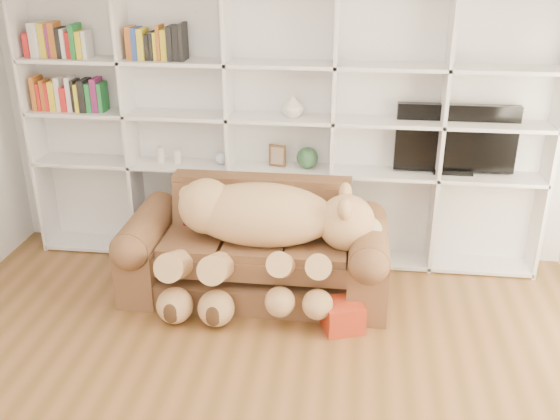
# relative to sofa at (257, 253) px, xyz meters

# --- Properties ---
(wall_back) EXTENTS (5.00, 0.02, 2.70)m
(wall_back) POSITION_rel_sofa_xyz_m (0.13, 0.80, 1.02)
(wall_back) COLOR white
(wall_back) RESTS_ON floor
(bookshelf) EXTENTS (4.43, 0.35, 2.40)m
(bookshelf) POSITION_rel_sofa_xyz_m (-0.11, 0.67, 0.97)
(bookshelf) COLOR white
(bookshelf) RESTS_ON floor
(sofa) EXTENTS (2.09, 0.90, 0.88)m
(sofa) POSITION_rel_sofa_xyz_m (0.00, 0.00, 0.00)
(sofa) COLOR brown
(sofa) RESTS_ON floor
(teddy_bear) EXTENTS (1.68, 0.89, 0.97)m
(teddy_bear) POSITION_rel_sofa_xyz_m (0.07, -0.18, 0.29)
(teddy_bear) COLOR tan
(teddy_bear) RESTS_ON sofa
(throw_pillow) EXTENTS (0.43, 0.35, 0.39)m
(throw_pillow) POSITION_rel_sofa_xyz_m (-0.48, 0.15, 0.30)
(throw_pillow) COLOR #580F24
(throw_pillow) RESTS_ON sofa
(gift_box) EXTENTS (0.35, 0.34, 0.22)m
(gift_box) POSITION_rel_sofa_xyz_m (0.72, -0.49, -0.22)
(gift_box) COLOR #AE3117
(gift_box) RESTS_ON floor
(tv) EXTENTS (0.99, 0.18, 0.58)m
(tv) POSITION_rel_sofa_xyz_m (1.58, 0.66, 0.82)
(tv) COLOR black
(tv) RESTS_ON bookshelf
(picture_frame) EXTENTS (0.15, 0.06, 0.19)m
(picture_frame) POSITION_rel_sofa_xyz_m (0.09, 0.61, 0.64)
(picture_frame) COLOR #55371D
(picture_frame) RESTS_ON bookshelf
(green_vase) EXTENTS (0.19, 0.19, 0.19)m
(green_vase) POSITION_rel_sofa_xyz_m (0.35, 0.61, 0.63)
(green_vase) COLOR #2D5832
(green_vase) RESTS_ON bookshelf
(figurine_tall) EXTENTS (0.08, 0.08, 0.14)m
(figurine_tall) POSITION_rel_sofa_xyz_m (-0.94, 0.61, 0.60)
(figurine_tall) COLOR silver
(figurine_tall) RESTS_ON bookshelf
(figurine_short) EXTENTS (0.09, 0.09, 0.11)m
(figurine_short) POSITION_rel_sofa_xyz_m (-0.79, 0.61, 0.59)
(figurine_short) COLOR silver
(figurine_short) RESTS_ON bookshelf
(snow_globe) EXTENTS (0.10, 0.10, 0.10)m
(snow_globe) POSITION_rel_sofa_xyz_m (-0.40, 0.61, 0.59)
(snow_globe) COLOR white
(snow_globe) RESTS_ON bookshelf
(shelf_vase) EXTENTS (0.19, 0.19, 0.19)m
(shelf_vase) POSITION_rel_sofa_xyz_m (0.22, 0.61, 1.08)
(shelf_vase) COLOR silver
(shelf_vase) RESTS_ON bookshelf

